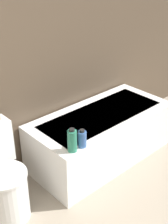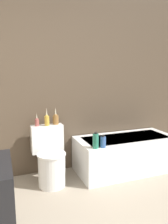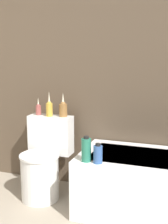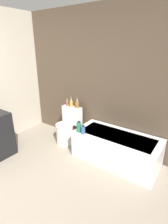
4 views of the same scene
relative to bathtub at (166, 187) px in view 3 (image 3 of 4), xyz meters
The scene contains 8 objects.
wall_back_tiled 1.35m from the bathtub, 152.74° to the left, with size 6.40×0.06×2.60m.
bathtub is the anchor object (origin of this frame).
toilet 1.12m from the bathtub, behind, with size 0.42×0.51×0.74m.
vase_gold 1.37m from the bathtub, behind, with size 0.05×0.05×0.17m.
vase_silver 1.27m from the bathtub, behind, with size 0.06×0.06×0.24m.
vase_bronze 1.16m from the bathtub, 168.84° to the left, with size 0.08×0.08×0.23m.
shampoo_bottle_tall 0.75m from the bathtub, 155.93° to the right, with size 0.08×0.08×0.20m.
shampoo_bottle_short 0.66m from the bathtub, 151.23° to the right, with size 0.07×0.07×0.16m.
Camera 3 is at (0.90, -0.48, 1.37)m, focal length 50.00 mm.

